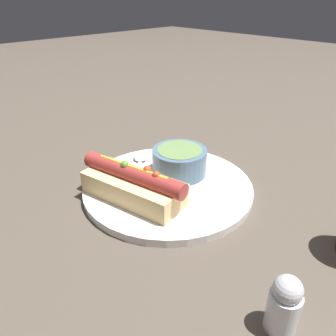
{
  "coord_description": "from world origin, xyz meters",
  "views": [
    {
      "loc": [
        0.35,
        -0.34,
        0.32
      ],
      "look_at": [
        0.0,
        0.0,
        0.05
      ],
      "focal_mm": 35.0,
      "sensor_mm": 36.0,
      "label": 1
    }
  ],
  "objects_px": {
    "hot_dog": "(133,184)",
    "salt_shaker": "(284,304)",
    "soup_bowl": "(179,160)",
    "spoon": "(140,161)"
  },
  "relations": [
    {
      "from": "hot_dog",
      "to": "salt_shaker",
      "type": "xyz_separation_m",
      "value": [
        0.28,
        -0.03,
        -0.0
      ]
    },
    {
      "from": "hot_dog",
      "to": "salt_shaker",
      "type": "relative_size",
      "value": 2.68
    },
    {
      "from": "soup_bowl",
      "to": "salt_shaker",
      "type": "height_order",
      "value": "salt_shaker"
    },
    {
      "from": "spoon",
      "to": "hot_dog",
      "type": "bearing_deg",
      "value": -177.49
    },
    {
      "from": "salt_shaker",
      "to": "soup_bowl",
      "type": "bearing_deg",
      "value": 153.27
    },
    {
      "from": "spoon",
      "to": "salt_shaker",
      "type": "relative_size",
      "value": 1.84
    },
    {
      "from": "soup_bowl",
      "to": "hot_dog",
      "type": "bearing_deg",
      "value": -87.24
    },
    {
      "from": "hot_dog",
      "to": "salt_shaker",
      "type": "distance_m",
      "value": 0.29
    },
    {
      "from": "hot_dog",
      "to": "soup_bowl",
      "type": "height_order",
      "value": "hot_dog"
    },
    {
      "from": "salt_shaker",
      "to": "hot_dog",
      "type": "bearing_deg",
      "value": 173.4
    }
  ]
}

